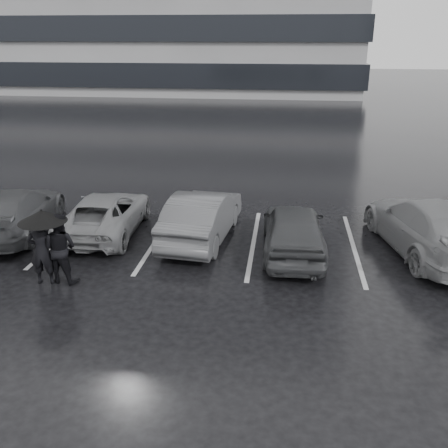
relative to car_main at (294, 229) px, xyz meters
name	(u,v)px	position (x,y,z in m)	size (l,w,h in m)	color
ground	(222,282)	(-1.70, -1.93, -0.68)	(160.00, 160.00, 0.00)	black
car_main	(294,229)	(0.00, 0.00, 0.00)	(1.61, 4.01, 1.37)	black
car_west_a	(202,216)	(-2.60, 0.70, 0.02)	(1.49, 4.26, 1.41)	#303033
car_west_b	(105,213)	(-5.53, 0.82, -0.09)	(1.97, 4.28, 1.19)	#545457
car_west_c	(16,211)	(-8.15, 0.51, -0.02)	(1.86, 4.56, 1.32)	black
car_east	(428,226)	(3.59, 0.53, 0.06)	(2.07, 5.10, 1.48)	#545457
pedestrian_left	(42,251)	(-5.87, -2.50, 0.15)	(0.61, 0.40, 1.67)	black
pedestrian_right	(60,248)	(-5.48, -2.34, 0.17)	(0.83, 0.65, 1.71)	black
umbrella	(42,216)	(-5.74, -2.50, 1.02)	(1.10, 1.10, 1.87)	black
stall_stripes	(205,240)	(-2.50, 0.57, -0.68)	(19.72, 5.00, 0.00)	#B1B2B4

